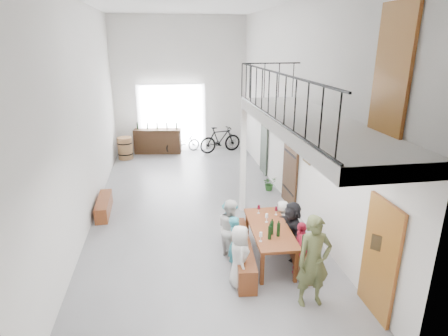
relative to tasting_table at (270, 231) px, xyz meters
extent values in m
plane|color=slate|center=(-1.35, 3.02, -0.71)|extent=(12.00, 12.00, 0.00)
plane|color=white|center=(-1.35, 9.02, 2.04)|extent=(5.50, 0.00, 5.50)
plane|color=white|center=(-1.35, -2.98, 2.04)|extent=(5.50, 0.00, 5.50)
plane|color=white|center=(-4.10, 3.02, 2.04)|extent=(0.00, 12.00, 12.00)
plane|color=white|center=(1.40, 3.02, 2.04)|extent=(0.00, 12.00, 12.00)
cube|color=white|center=(-1.75, 8.96, 0.69)|extent=(2.80, 0.08, 2.80)
cube|color=#925A20|center=(1.35, -1.88, 0.34)|extent=(0.06, 0.95, 2.10)
cube|color=#392414|center=(1.35, 2.72, 0.29)|extent=(0.06, 1.10, 2.00)
cube|color=#2A332A|center=(1.35, 5.52, 0.29)|extent=(0.06, 0.80, 2.00)
cube|color=#925A20|center=(1.35, -1.48, 3.39)|extent=(0.06, 0.90, 1.95)
cube|color=#43321B|center=(1.37, 1.62, 1.19)|extent=(0.04, 0.45, 0.55)
cylinder|color=white|center=(1.36, 4.22, 1.69)|extent=(0.04, 0.28, 0.28)
cube|color=silver|center=(0.65, -0.18, 2.29)|extent=(1.50, 5.60, 0.25)
cube|color=black|center=(-0.08, -0.18, 3.27)|extent=(0.03, 5.60, 0.03)
cube|color=black|center=(-0.08, -0.18, 2.44)|extent=(0.03, 5.60, 0.03)
cube|color=black|center=(0.65, 2.60, 3.27)|extent=(1.50, 0.03, 0.03)
cube|color=silver|center=(-0.05, 2.57, 0.73)|extent=(0.14, 0.14, 2.88)
cube|color=brown|center=(0.00, 0.00, 0.05)|extent=(0.88, 1.98, 0.06)
cube|color=brown|center=(-0.37, -0.82, -0.34)|extent=(0.07, 0.07, 0.73)
cube|color=brown|center=(0.30, -0.85, -0.34)|extent=(0.07, 0.07, 0.73)
cube|color=brown|center=(-0.30, 0.85, -0.34)|extent=(0.07, 0.07, 0.73)
cube|color=brown|center=(0.37, 0.82, -0.34)|extent=(0.07, 0.07, 0.73)
cube|color=brown|center=(-0.61, -0.04, -0.45)|extent=(0.58, 2.26, 0.51)
cube|color=brown|center=(0.63, -0.01, -0.47)|extent=(0.56, 2.06, 0.47)
cylinder|color=black|center=(0.06, -0.39, 0.26)|extent=(0.07, 0.07, 0.35)
cylinder|color=black|center=(-0.05, -0.29, 0.26)|extent=(0.07, 0.07, 0.35)
cylinder|color=black|center=(-0.15, -0.48, 0.26)|extent=(0.07, 0.07, 0.35)
cube|color=brown|center=(-3.85, 2.99, -0.50)|extent=(0.36, 1.49, 0.42)
cylinder|color=brown|center=(-3.68, 8.03, -0.27)|extent=(0.59, 0.59, 0.88)
cylinder|color=black|center=(-3.68, 8.03, -0.49)|extent=(0.60, 0.60, 0.05)
cylinder|color=black|center=(-3.68, 8.03, -0.05)|extent=(0.60, 0.60, 0.05)
cube|color=#392414|center=(-2.39, 8.67, -0.20)|extent=(1.99, 0.82, 1.02)
cylinder|color=black|center=(-3.19, 8.84, 0.45)|extent=(0.06, 0.06, 0.28)
cylinder|color=black|center=(-2.78, 8.78, 0.45)|extent=(0.06, 0.06, 0.28)
cylinder|color=black|center=(-2.38, 8.71, 0.45)|extent=(0.06, 0.06, 0.28)
cylinder|color=black|center=(-1.98, 8.64, 0.45)|extent=(0.06, 0.06, 0.28)
cylinder|color=black|center=(-1.59, 8.53, 0.45)|extent=(0.06, 0.06, 0.28)
imported|color=silver|center=(-0.80, -0.74, -0.08)|extent=(0.44, 0.64, 1.26)
imported|color=teal|center=(-0.78, -0.20, -0.11)|extent=(0.42, 0.51, 1.19)
imported|color=silver|center=(-0.79, 0.32, -0.04)|extent=(0.69, 0.78, 1.33)
imported|color=teal|center=(-0.70, 0.90, -0.18)|extent=(0.60, 0.77, 1.05)
imported|color=#BB203C|center=(0.50, -0.53, -0.14)|extent=(0.50, 0.72, 1.13)
imported|color=black|center=(0.50, 0.06, -0.06)|extent=(0.59, 1.25, 1.30)
imported|color=silver|center=(0.51, 0.74, -0.19)|extent=(0.48, 0.58, 1.02)
imported|color=#525932|center=(0.37, -1.48, 0.15)|extent=(0.64, 0.44, 1.72)
imported|color=#195018|center=(1.10, 3.86, -0.48)|extent=(0.51, 0.47, 0.46)
imported|color=black|center=(-1.35, 8.60, -0.31)|extent=(1.61, 1.01, 0.80)
imported|color=black|center=(0.22, 8.33, -0.15)|extent=(1.91, 0.97, 1.11)
camera|label=1|loc=(-2.10, -6.81, 3.82)|focal=30.00mm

